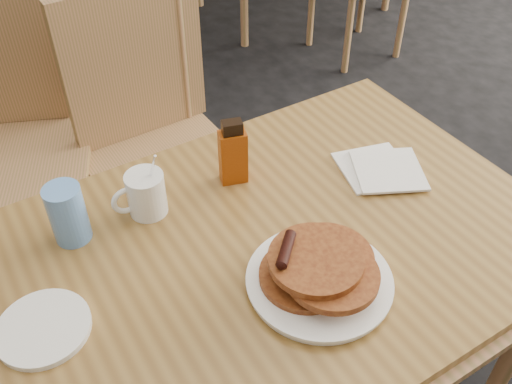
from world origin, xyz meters
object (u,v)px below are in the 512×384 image
at_px(blue_tumbler, 68,214).
at_px(coffee_mug, 145,194).
at_px(main_table, 269,257).
at_px(chair_main_far, 152,122).
at_px(pancake_plate, 319,274).
at_px(syrup_bottle, 233,154).

bearing_deg(blue_tumbler, coffee_mug, -0.31).
height_order(main_table, coffee_mug, coffee_mug).
relative_size(chair_main_far, blue_tumbler, 7.68).
xyz_separation_m(main_table, pancake_plate, (0.03, -0.14, 0.07)).
relative_size(chair_main_far, syrup_bottle, 6.25).
height_order(coffee_mug, syrup_bottle, syrup_bottle).
height_order(main_table, syrup_bottle, syrup_bottle).
bearing_deg(main_table, pancake_plate, -78.42).
height_order(chair_main_far, blue_tumbler, chair_main_far).
xyz_separation_m(coffee_mug, syrup_bottle, (0.21, 0.01, 0.02)).
bearing_deg(main_table, coffee_mug, 131.85).
bearing_deg(main_table, syrup_bottle, 82.71).
xyz_separation_m(chair_main_far, syrup_bottle, (0.01, -0.54, 0.24)).
height_order(pancake_plate, coffee_mug, coffee_mug).
height_order(coffee_mug, blue_tumbler, coffee_mug).
relative_size(syrup_bottle, blue_tumbler, 1.23).
bearing_deg(coffee_mug, chair_main_far, 61.36).
height_order(chair_main_far, pancake_plate, chair_main_far).
relative_size(pancake_plate, coffee_mug, 1.80).
distance_m(pancake_plate, syrup_bottle, 0.34).
distance_m(chair_main_far, blue_tumbler, 0.69).
bearing_deg(blue_tumbler, main_table, -30.95).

